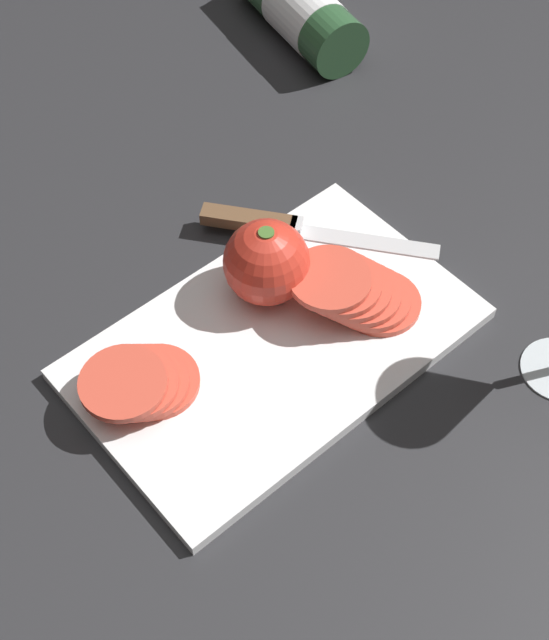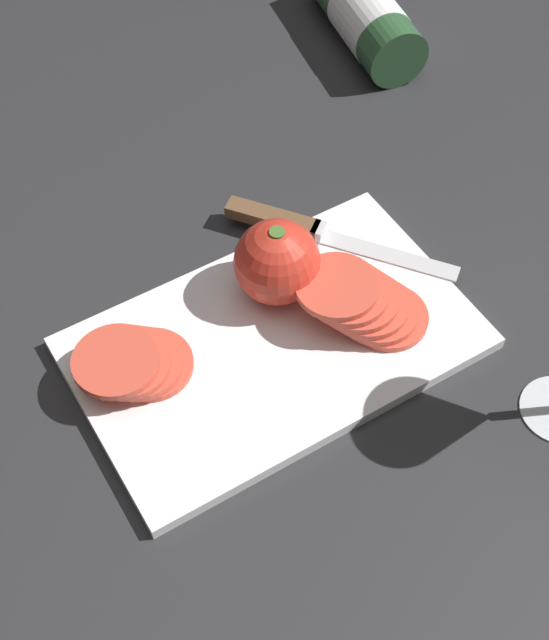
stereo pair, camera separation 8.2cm
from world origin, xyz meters
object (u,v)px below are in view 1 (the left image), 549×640
Objects in this scene: whole_tomato at (267,262)px; tomato_slice_stack_near at (140,382)px; knife at (271,224)px; wine_bottle at (295,5)px; tomato_slice_stack_far at (356,291)px.

whole_tomato is 0.17m from tomato_slice_stack_near.
whole_tomato reaches higher than knife.
knife is 1.91× the size of tomato_slice_stack_near.
whole_tomato is 0.41× the size of knife.
tomato_slice_stack_near is at bearing -145.53° from wine_bottle.
wine_bottle is 0.44m from whole_tomato.
wine_bottle is 0.58m from tomato_slice_stack_near.
tomato_slice_stack_far reaches higher than knife.
tomato_slice_stack_far is at bearing -124.49° from wine_bottle.
knife is at bearing -135.53° from wine_bottle.
tomato_slice_stack_far is at bearing -40.04° from knife.
knife is (-0.26, -0.25, -0.02)m from wine_bottle.
knife is 0.13m from tomato_slice_stack_far.
whole_tomato is 0.09m from knife.
wine_bottle reaches higher than tomato_slice_stack_near.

